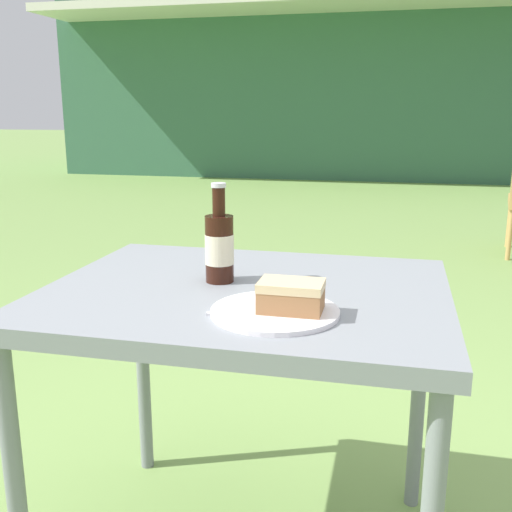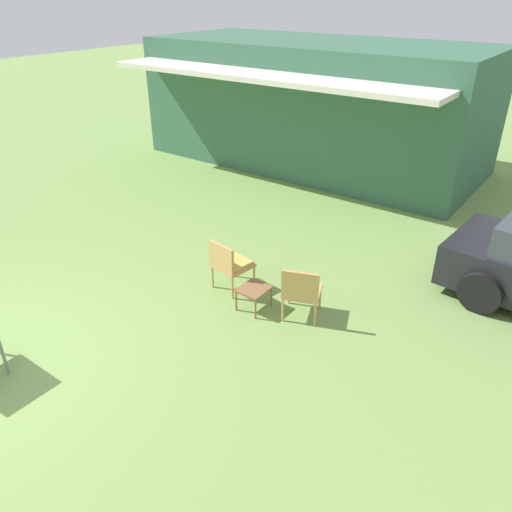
{
  "view_description": "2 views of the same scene",
  "coord_description": "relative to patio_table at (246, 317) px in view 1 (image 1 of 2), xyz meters",
  "views": [
    {
      "loc": [
        0.32,
        -1.27,
        1.12
      ],
      "look_at": [
        0.0,
        0.1,
        0.78
      ],
      "focal_mm": 42.0,
      "sensor_mm": 36.0,
      "label": 1
    },
    {
      "loc": [
        5.96,
        -1.78,
        4.44
      ],
      "look_at": [
        2.1,
        3.48,
        0.9
      ],
      "focal_mm": 35.0,
      "sensor_mm": 36.0,
      "label": 2
    }
  ],
  "objects": [
    {
      "name": "fork",
      "position": [
        0.05,
        -0.18,
        0.07
      ],
      "size": [
        0.17,
        0.06,
        0.01
      ],
      "color": "silver",
      "rests_on": "patio_table"
    },
    {
      "name": "cola_bottle_near",
      "position": [
        -0.07,
        0.03,
        0.16
      ],
      "size": [
        0.07,
        0.07,
        0.23
      ],
      "color": "black",
      "rests_on": "patio_table"
    },
    {
      "name": "cabin_building",
      "position": [
        -0.99,
        10.42,
        0.96
      ],
      "size": [
        8.97,
        5.13,
        3.2
      ],
      "color": "#38664C",
      "rests_on": "ground_plane"
    },
    {
      "name": "loose_bottle_cap",
      "position": [
        0.08,
        0.03,
        0.08
      ],
      "size": [
        0.03,
        0.03,
        0.01
      ],
      "color": "silver",
      "rests_on": "patio_table"
    },
    {
      "name": "cake_on_plate",
      "position": [
        0.12,
        -0.17,
        0.09
      ],
      "size": [
        0.26,
        0.26,
        0.07
      ],
      "color": "white",
      "rests_on": "patio_table"
    },
    {
      "name": "patio_table",
      "position": [
        0.0,
        0.0,
        0.0
      ],
      "size": [
        0.91,
        0.73,
        0.73
      ],
      "color": "gray",
      "rests_on": "ground_plane"
    }
  ]
}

